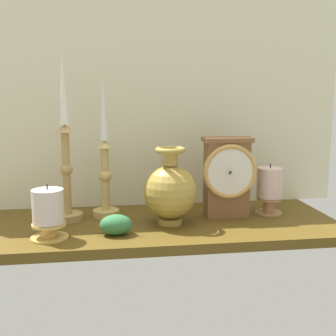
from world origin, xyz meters
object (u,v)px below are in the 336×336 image
object	(u,v)px
candlestick_tall_left	(105,170)
pillar_candle_front	(48,213)
candlestick_tall_center	(66,159)
brass_vase_bulbous	(170,191)
pillar_candle_near_clock	(269,188)
mantel_clock	(227,176)

from	to	relation	value
candlestick_tall_left	pillar_candle_front	xyz separation A→B (cm)	(-12.73, -16.00, -6.61)
candlestick_tall_center	brass_vase_bulbous	bearing A→B (deg)	-15.06
candlestick_tall_left	pillar_candle_near_clock	distance (cm)	44.94
candlestick_tall_center	pillar_candle_front	bearing A→B (deg)	-102.10
pillar_candle_front	pillar_candle_near_clock	size ratio (longest dim) A/B	0.90
candlestick_tall_left	candlestick_tall_center	size ratio (longest dim) A/B	0.85
candlestick_tall_center	brass_vase_bulbous	world-z (taller)	candlestick_tall_center
pillar_candle_front	mantel_clock	bearing A→B (deg)	14.03
mantel_clock	candlestick_tall_left	size ratio (longest dim) A/B	0.59
mantel_clock	candlestick_tall_left	distance (cm)	32.38
brass_vase_bulbous	pillar_candle_front	distance (cm)	29.78
candlestick_tall_center	brass_vase_bulbous	size ratio (longest dim) A/B	2.17
mantel_clock	pillar_candle_front	xyz separation A→B (cm)	(-44.72, -11.17, -5.18)
mantel_clock	brass_vase_bulbous	size ratio (longest dim) A/B	1.09
candlestick_tall_center	pillar_candle_near_clock	distance (cm)	55.02
brass_vase_bulbous	mantel_clock	bearing A→B (deg)	15.12
candlestick_tall_left	pillar_candle_front	world-z (taller)	candlestick_tall_left
candlestick_tall_center	brass_vase_bulbous	xyz separation A→B (cm)	(25.88, -6.96, -7.62)
mantel_clock	candlestick_tall_center	xyz separation A→B (cm)	(-41.75, 2.68, 5.10)
pillar_candle_front	pillar_candle_near_clock	bearing A→B (deg)	12.53
brass_vase_bulbous	pillar_candle_front	world-z (taller)	brass_vase_bulbous
pillar_candle_front	pillar_candle_near_clock	xyz separation A→B (cm)	(57.22, 12.72, 1.17)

